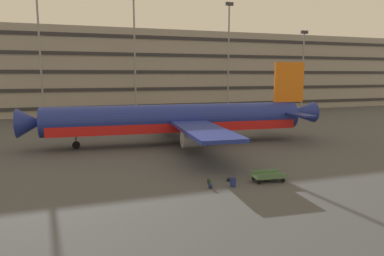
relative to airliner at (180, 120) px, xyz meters
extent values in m
plane|color=#424449|center=(1.03, 0.08, -3.09)|extent=(600.00, 600.00, 0.00)
cube|color=gray|center=(1.03, 42.87, 6.22)|extent=(144.74, 15.40, 18.63)
cube|color=#2D2D33|center=(1.03, 35.07, -1.23)|extent=(143.29, 0.24, 0.70)
cube|color=#2D2D33|center=(1.03, 35.07, 2.50)|extent=(143.29, 0.24, 0.70)
cube|color=#2D2D33|center=(1.03, 35.07, 6.22)|extent=(143.29, 0.24, 0.70)
cube|color=#2D2D33|center=(1.03, 35.07, 9.95)|extent=(143.29, 0.24, 0.70)
cube|color=#2D2D33|center=(1.03, 35.07, 13.67)|extent=(143.29, 0.24, 0.70)
cylinder|color=navy|center=(-0.41, 0.03, 0.17)|extent=(32.33, 5.89, 3.55)
cube|color=red|center=(-0.41, 0.03, -0.80)|extent=(31.04, 5.73, 1.14)
cone|color=navy|center=(-17.42, 1.28, 0.17)|extent=(3.08, 3.57, 3.37)
cone|color=navy|center=(16.86, -1.24, 0.44)|extent=(4.45, 3.14, 2.84)
cube|color=orange|center=(15.02, -1.10, 4.61)|extent=(4.27, 0.67, 5.32)
cube|color=navy|center=(14.37, -4.43, 0.62)|extent=(2.19, 5.44, 0.20)
cube|color=navy|center=(14.87, 2.29, 0.62)|extent=(2.19, 5.44, 0.20)
cube|color=navy|center=(-0.04, -8.55, -0.09)|extent=(5.38, 13.79, 0.36)
cube|color=navy|center=(1.21, 8.46, -0.09)|extent=(5.38, 13.79, 0.36)
cylinder|color=#9E9EA3|center=(-0.36, -6.08, -1.37)|extent=(2.67, 2.13, 1.95)
cylinder|color=#9E9EA3|center=(0.53, 6.07, -1.37)|extent=(2.67, 2.13, 1.95)
cylinder|color=black|center=(-12.60, 0.93, -2.64)|extent=(0.92, 0.42, 0.90)
cylinder|color=slate|center=(-12.60, 0.93, -1.90)|extent=(0.20, 0.20, 1.49)
cylinder|color=black|center=(0.76, -1.57, -2.64)|extent=(0.92, 0.42, 0.90)
cylinder|color=slate|center=(0.76, -1.57, -1.90)|extent=(0.20, 0.20, 1.49)
cylinder|color=black|center=(0.98, 1.44, -2.64)|extent=(0.92, 0.42, 0.90)
cylinder|color=slate|center=(0.98, 1.44, -1.90)|extent=(0.20, 0.20, 1.49)
cylinder|color=gray|center=(-18.05, 30.54, 9.53)|extent=(0.36, 0.36, 25.25)
cylinder|color=gray|center=(-0.30, 30.54, 8.63)|extent=(0.36, 0.36, 23.45)
cylinder|color=gray|center=(20.51, 30.54, 8.68)|extent=(0.36, 0.36, 23.54)
cube|color=#333338|center=(20.51, 30.54, 20.80)|extent=(1.80, 0.50, 0.70)
cylinder|color=gray|center=(40.11, 30.54, 6.07)|extent=(0.36, 0.36, 18.32)
cube|color=#333338|center=(40.11, 30.54, 15.58)|extent=(1.80, 0.50, 0.70)
cube|color=navy|center=(-1.21, -18.11, -2.71)|extent=(0.34, 0.44, 0.66)
cylinder|color=#333338|center=(-1.11, -18.20, -2.27)|extent=(0.02, 0.02, 0.22)
cylinder|color=#333338|center=(-1.15, -17.98, -2.27)|extent=(0.02, 0.02, 0.22)
cube|color=black|center=(-1.13, -18.09, -2.16)|extent=(0.07, 0.22, 0.02)
cylinder|color=black|center=(-1.28, -18.28, -3.07)|extent=(0.05, 0.03, 0.05)
cylinder|color=black|center=(-1.34, -17.97, -3.07)|extent=(0.05, 0.03, 0.05)
cylinder|color=black|center=(-1.07, -18.24, -3.07)|extent=(0.05, 0.03, 0.05)
cylinder|color=black|center=(-1.14, -17.93, -3.07)|extent=(0.05, 0.03, 0.05)
cube|color=black|center=(-0.70, -16.73, -2.97)|extent=(0.78, 0.74, 0.25)
cube|color=black|center=(-0.43, -16.94, -2.97)|extent=(0.16, 0.19, 0.02)
ellipsoid|color=#264C26|center=(-2.71, -16.87, -2.87)|extent=(0.29, 0.35, 0.45)
ellipsoid|color=#264C26|center=(-2.61, -16.85, -2.94)|extent=(0.15, 0.23, 0.20)
torus|color=black|center=(-2.74, -16.88, -2.63)|extent=(0.03, 0.08, 0.08)
cube|color=black|center=(-2.83, -16.81, -2.87)|extent=(0.03, 0.04, 0.38)
cube|color=black|center=(-2.79, -16.98, -2.87)|extent=(0.03, 0.04, 0.38)
ellipsoid|color=navy|center=(-3.02, -17.94, -2.87)|extent=(0.34, 0.38, 0.45)
ellipsoid|color=navy|center=(-2.91, -17.90, -2.94)|extent=(0.18, 0.24, 0.20)
torus|color=black|center=(-3.05, -17.95, -2.63)|extent=(0.04, 0.08, 0.08)
cube|color=black|center=(-3.15, -17.90, -2.87)|extent=(0.03, 0.04, 0.38)
cube|color=black|center=(-3.10, -18.06, -2.87)|extent=(0.03, 0.04, 0.38)
cube|color=#4C724C|center=(2.17, -17.75, -2.67)|extent=(2.73, 1.58, 0.12)
cylinder|color=#4C4C51|center=(0.53, -17.56, -2.91)|extent=(0.70, 0.13, 0.05)
cube|color=#4C724C|center=(2.10, -18.36, -2.47)|extent=(2.46, 0.32, 0.40)
cube|color=#4C724C|center=(2.23, -17.13, -2.47)|extent=(2.46, 0.32, 0.40)
cylinder|color=black|center=(1.07, -18.18, -2.91)|extent=(0.37, 0.14, 0.36)
cylinder|color=black|center=(1.19, -17.08, -2.91)|extent=(0.37, 0.14, 0.36)
cylinder|color=black|center=(3.14, -18.41, -2.91)|extent=(0.37, 0.14, 0.36)
cylinder|color=black|center=(3.26, -17.32, -2.91)|extent=(0.37, 0.14, 0.36)
camera|label=1|loc=(-12.83, -42.31, 5.59)|focal=33.07mm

